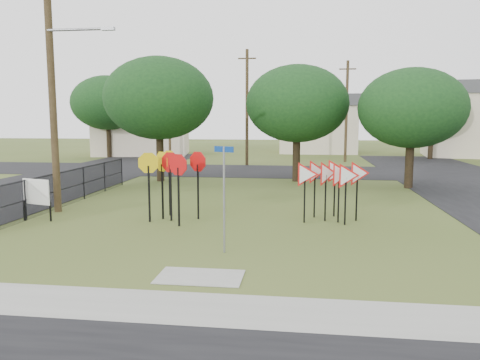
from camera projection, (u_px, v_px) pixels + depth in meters
name	position (u px, v px, depth m)	size (l,w,h in m)	color
ground	(218.00, 249.00, 13.29)	(140.00, 140.00, 0.00)	#3F511E
sidewalk	(180.00, 307.00, 9.16)	(30.00, 1.60, 0.02)	gray
planting_strip	(162.00, 336.00, 7.98)	(30.00, 0.80, 0.02)	#3F511E
street_left	(28.00, 189.00, 24.68)	(8.00, 50.00, 0.02)	black
street_far	(268.00, 171.00, 32.95)	(60.00, 8.00, 0.02)	black
curb_pad	(200.00, 277.00, 10.93)	(2.00, 1.20, 0.02)	gray
street_name_sign	(224.00, 192.00, 12.76)	(0.57, 0.26, 2.95)	gray
stop_sign_cluster	(171.00, 170.00, 16.85)	(2.36, 2.10, 2.52)	black
yield_sign_cluster	(332.00, 176.00, 16.80)	(2.81, 1.60, 2.22)	black
info_board	(36.00, 193.00, 16.83)	(1.19, 0.38, 1.53)	black
utility_pole_main	(53.00, 79.00, 17.97)	(3.55, 0.33, 10.00)	#483821
far_pole_a	(247.00, 107.00, 36.54)	(1.40, 0.24, 9.00)	#483821
far_pole_b	(346.00, 111.00, 39.46)	(1.40, 0.24, 8.50)	#483821
far_pole_c	(169.00, 109.00, 43.48)	(1.40, 0.24, 9.00)	#483821
fence_run	(72.00, 186.00, 20.32)	(0.05, 11.55, 1.50)	black
house_left	(143.00, 119.00, 48.06)	(10.58, 8.88, 7.20)	beige
house_mid	(318.00, 124.00, 51.67)	(8.40, 8.40, 6.20)	beige
house_right	(463.00, 119.00, 45.85)	(8.30, 8.30, 7.20)	beige
tree_near_left	(159.00, 98.00, 27.20)	(6.40, 6.40, 7.27)	black
tree_near_mid	(297.00, 104.00, 27.18)	(6.00, 6.00, 6.80)	black
tree_near_right	(412.00, 108.00, 24.48)	(5.60, 5.60, 6.33)	black
tree_far_left	(108.00, 103.00, 44.19)	(6.80, 6.80, 7.73)	black
tree_far_right	(433.00, 109.00, 42.33)	(6.00, 6.00, 6.80)	black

